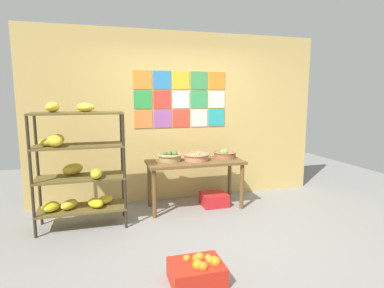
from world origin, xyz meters
The scene contains 9 objects.
ground centered at (0.00, 0.00, 0.00)m, with size 9.32×9.32×0.00m, color gray.
back_wall_with_art centered at (0.00, 1.69, 1.34)m, with size 4.72×0.07×2.68m.
banana_shelf_unit centered at (-1.55, 0.89, 0.85)m, with size 1.10×0.56×1.60m.
display_table centered at (0.10, 1.15, 0.62)m, with size 1.43×0.60×0.72m.
fruit_basket_centre centered at (-0.26, 1.25, 0.79)m, with size 0.35×0.35×0.15m.
fruit_basket_back_left centered at (0.61, 1.25, 0.78)m, with size 0.36×0.36×0.15m.
fruit_basket_left centered at (0.13, 1.18, 0.78)m, with size 0.39×0.39×0.13m.
produce_crate_under_table centered at (0.40, 1.15, 0.10)m, with size 0.38×0.35×0.19m, color red.
orange_crate_foreground centered at (-0.43, -0.71, 0.11)m, with size 0.48×0.38×0.24m.
Camera 1 is at (-1.19, -3.21, 1.67)m, focal length 29.20 mm.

